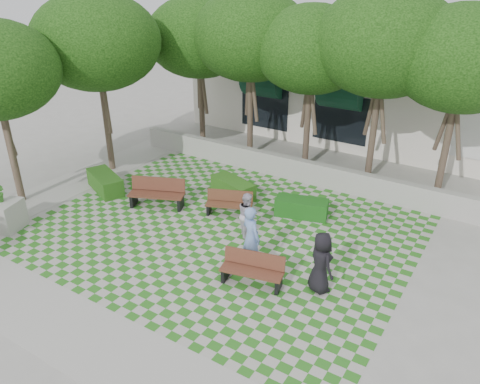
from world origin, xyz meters
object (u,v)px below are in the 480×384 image
Objects in this scene: bench_mid at (229,204)px; hedge_midright at (302,208)px; hedge_midleft at (233,188)px; bench_east at (252,270)px; planter_back at (4,214)px; person_blue at (251,237)px; person_white at (247,215)px; bench_west at (157,193)px; person_dark at (321,263)px; hedge_west at (105,182)px.

hedge_midright is (2.20, 1.25, -0.09)m from bench_mid.
bench_east is at bearing -51.53° from hedge_midleft.
planter_back is at bearing -129.52° from hedge_midleft.
person_white is (-0.99, 1.43, -0.21)m from person_blue.
bench_west is at bearing 7.18° from person_blue.
person_white is (-1.47, 2.14, 0.31)m from bench_east.
hedge_midright is at bearing -64.78° from person_white.
bench_east is 1.03× the size of person_dark.
planter_back is at bearing -162.50° from bench_mid.
bench_west is (-2.55, -0.87, 0.09)m from bench_mid.
bench_west is 7.13m from person_dark.
planter_back is at bearing -152.16° from bench_west.
bench_mid is 0.86× the size of hedge_west.
bench_west is 1.09× the size of person_blue.
bench_west is 1.16× the size of hedge_midright.
bench_west is 1.40× the size of person_white.
hedge_midright is at bearing -1.41° from hedge_midleft.
person_dark is at bearing -35.31° from hedge_midleft.
hedge_midleft is 0.94× the size of hedge_west.
bench_mid is 1.14× the size of person_white.
hedge_west is (-2.60, -0.09, -0.16)m from bench_west.
bench_east is 4.30m from hedge_midright.
person_dark is at bearing -8.01° from hedge_west.
hedge_midleft is (1.86, 2.19, -0.18)m from bench_west.
person_white reaches higher than bench_west.
planter_back reaches higher than person_white.
bench_west is 5.06m from planter_back.
bench_east is at bearing -45.07° from bench_west.
bench_west reaches higher than bench_mid.
planter_back is at bearing 41.01° from person_blue.
bench_mid is at bearing 119.70° from bench_east.
person_white is (3.83, -0.00, 0.24)m from bench_west.
bench_east is 0.94× the size of person_blue.
person_blue reaches higher than person_white.
hedge_midright is 2.90m from hedge_midleft.
bench_mid is 7.48m from planter_back.
hedge_west is 7.57m from person_blue.
bench_east is at bearing -82.75° from hedge_midright.
bench_mid is at bearing -21.68° from person_blue.
planter_back is at bearing -98.75° from hedge_west.
bench_west is at bearing 22.45° from person_dark.
bench_east is 2.61m from person_white.
hedge_midleft reaches higher than hedge_midright.
person_white is at bearing -56.57° from bench_mid.
person_dark reaches higher than bench_mid.
person_blue is at bearing 111.32° from bench_east.
bench_mid is at bearing -62.22° from hedge_midleft.
hedge_west is 1.03× the size of person_blue.
person_dark is (2.22, -3.56, 0.56)m from hedge_midright.
person_blue is at bearing -88.93° from hedge_midright.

